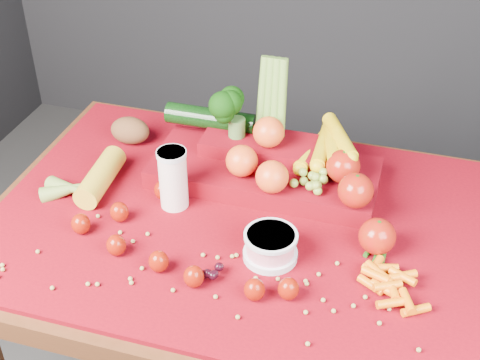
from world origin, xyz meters
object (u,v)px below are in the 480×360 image
(table, at_px, (237,255))
(milk_glass, at_px, (173,177))
(produce_mound, at_px, (275,160))
(yogurt_bowl, at_px, (271,245))

(table, xyz_separation_m, milk_glass, (-0.15, 0.01, 0.18))
(table, distance_m, produce_mound, 0.23)
(table, height_order, yogurt_bowl, yogurt_bowl)
(milk_glass, bearing_deg, table, -2.42)
(table, distance_m, milk_glass, 0.23)
(yogurt_bowl, height_order, produce_mound, produce_mound)
(yogurt_bowl, distance_m, produce_mound, 0.26)
(produce_mound, bearing_deg, yogurt_bowl, -77.42)
(milk_glass, distance_m, yogurt_bowl, 0.27)
(table, xyz_separation_m, yogurt_bowl, (0.10, -0.10, 0.14))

